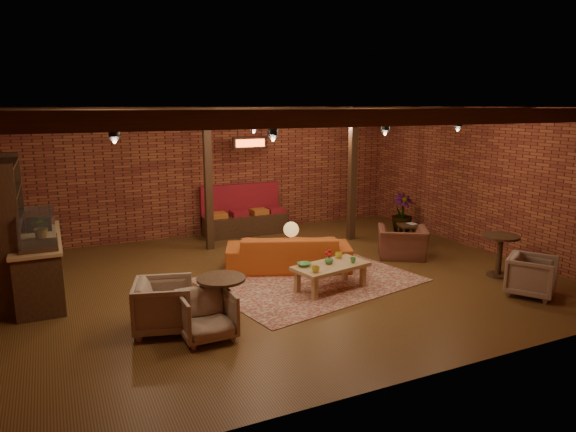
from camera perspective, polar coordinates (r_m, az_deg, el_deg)
name	(u,v)px	position (r m, az deg, el deg)	size (l,w,h in m)	color
floor	(280,279)	(9.82, -0.85, -7.03)	(10.00, 10.00, 0.00)	#3E280F
ceiling	(280,107)	(9.27, -0.91, 11.99)	(10.00, 8.00, 0.02)	black
wall_back	(215,171)	(13.12, -8.08, 4.95)	(10.00, 0.02, 3.20)	maroon
wall_front	(423,252)	(6.08, 14.79, -3.87)	(10.00, 0.02, 3.20)	maroon
wall_right	(484,180)	(12.31, 20.93, 3.78)	(0.02, 8.00, 3.20)	maroon
ceiling_beams	(280,114)	(9.27, -0.91, 11.24)	(9.80, 6.40, 0.22)	black
ceiling_pipe	(248,124)	(10.75, -4.45, 10.13)	(0.12, 0.12, 9.60)	black
post_left	(208,180)	(11.62, -8.87, 3.99)	(0.16, 0.16, 3.20)	black
post_right	(352,175)	(12.47, 7.15, 4.59)	(0.16, 0.16, 3.20)	black
service_counter	(38,251)	(9.77, -26.04, -3.50)	(0.80, 2.50, 1.60)	black
plant_counter	(42,224)	(9.87, -25.68, -0.81)	(0.35, 0.39, 0.30)	#337F33
shelving_hutch	(9,229)	(9.80, -28.59, -1.30)	(0.52, 2.00, 2.40)	black
banquette	(245,215)	(13.07, -4.84, 0.11)	(2.10, 0.70, 1.00)	maroon
service_sign	(250,143)	(12.39, -4.26, 8.10)	(0.86, 0.06, 0.30)	#EC4817
ceiling_spotlights	(280,127)	(9.27, -0.91, 9.88)	(6.40, 4.40, 0.28)	black
rug	(309,280)	(9.78, 2.40, -7.08)	(3.71, 2.84, 0.01)	maroon
sofa	(288,252)	(10.29, 0.05, -4.02)	(2.46, 0.96, 0.72)	#A74717
coffee_table	(330,267)	(9.19, 4.68, -5.72)	(1.47, 0.93, 0.72)	#A77A4E
side_table_lamp	(291,233)	(10.23, 0.35, -1.92)	(0.59, 0.59, 0.97)	black
round_table_left	(222,293)	(7.76, -7.39, -8.49)	(0.72, 0.72, 0.75)	black
armchair_a	(164,303)	(7.78, -13.63, -9.38)	(0.82, 0.77, 0.84)	#B8AA8F
armchair_b	(207,313)	(7.44, -9.00, -10.57)	(0.73, 0.69, 0.75)	#B8AA8F
armchair_right	(403,238)	(11.31, 12.61, -2.35)	(1.02, 0.66, 0.89)	brown
side_table_book	(409,226)	(12.31, 13.30, -1.11)	(0.57, 0.57, 0.53)	black
round_table_right	(500,249)	(10.65, 22.48, -3.40)	(0.69, 0.69, 0.81)	black
armchair_far	(532,274)	(9.86, 25.46, -5.83)	(0.75, 0.70, 0.77)	#B8AA8F
plant_tall	(404,175)	(13.46, 12.74, 4.43)	(1.66, 1.66, 2.96)	#4C7F4C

